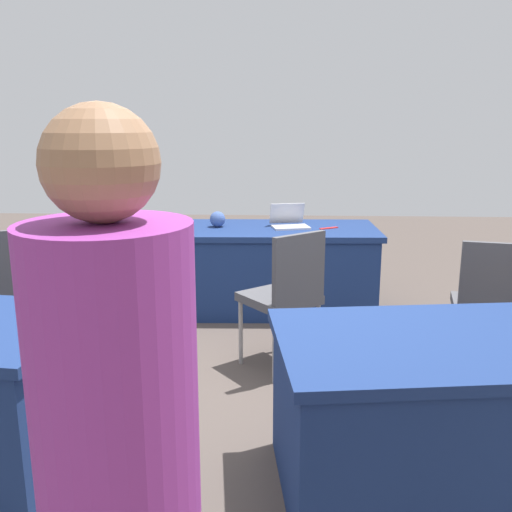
# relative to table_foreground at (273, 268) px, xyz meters

# --- Properties ---
(ground_plane) EXTENTS (14.40, 14.40, 0.00)m
(ground_plane) POSITION_rel_table_foreground_xyz_m (0.13, 1.88, -0.38)
(ground_plane) COLOR #4C423D
(table_foreground) EXTENTS (1.87, 0.95, 0.75)m
(table_foreground) POSITION_rel_table_foreground_xyz_m (0.00, 0.00, 0.00)
(table_foreground) COLOR navy
(table_foreground) RESTS_ON ground
(table_mid_left) EXTENTS (1.56, 1.09, 0.75)m
(table_mid_left) POSITION_rel_table_foreground_xyz_m (-0.79, 2.62, 0.00)
(table_mid_left) COLOR navy
(table_mid_left) RESTS_ON ground
(chair_near_front) EXTENTS (0.52, 0.52, 0.95)m
(chair_near_front) POSITION_rel_table_foreground_xyz_m (-1.44, 1.38, 0.16)
(chair_near_front) COLOR #9E9993
(chair_near_front) RESTS_ON ground
(chair_tucked_left) EXTENTS (0.62, 0.62, 0.98)m
(chair_tucked_left) POSITION_rel_table_foreground_xyz_m (-0.11, 1.33, 0.19)
(chair_tucked_left) COLOR #9E9993
(chair_tucked_left) RESTS_ON ground
(chair_aisle) EXTENTS (0.57, 0.57, 0.96)m
(chair_aisle) POSITION_rel_table_foreground_xyz_m (1.81, 1.17, 0.17)
(chair_aisle) COLOR #9E9993
(chair_aisle) RESTS_ON ground
(person_attendee_standing) EXTENTS (0.40, 0.40, 1.71)m
(person_attendee_standing) POSITION_rel_table_foreground_xyz_m (0.26, 3.93, 0.58)
(person_attendee_standing) COLOR #26262D
(person_attendee_standing) RESTS_ON ground
(laptop_silver) EXTENTS (0.38, 0.36, 0.21)m
(laptop_silver) POSITION_rel_table_foreground_xyz_m (-0.14, -0.03, 0.41)
(laptop_silver) COLOR silver
(laptop_silver) RESTS_ON table_foreground
(yarn_ball) EXTENTS (0.14, 0.14, 0.14)m
(yarn_ball) POSITION_rel_table_foreground_xyz_m (0.51, -0.01, 0.44)
(yarn_ball) COLOR #3F5999
(yarn_ball) RESTS_ON table_foreground
(scissors_red) EXTENTS (0.17, 0.12, 0.01)m
(scissors_red) POSITION_rel_table_foreground_xyz_m (-0.49, 0.03, 0.38)
(scissors_red) COLOR red
(scissors_red) RESTS_ON table_foreground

